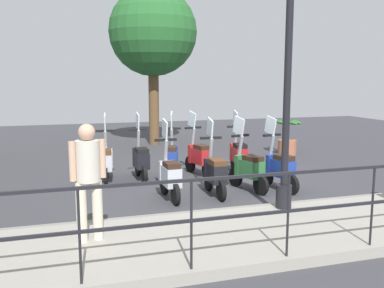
% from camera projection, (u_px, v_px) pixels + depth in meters
% --- Properties ---
extents(ground_plane, '(28.00, 28.00, 0.00)m').
position_uv_depth(ground_plane, '(216.00, 184.00, 9.45)').
color(ground_plane, '#38383D').
extents(promenade_walkway, '(2.20, 20.00, 0.15)m').
position_uv_depth(promenade_walkway, '(288.00, 229.00, 6.46)').
color(promenade_walkway, gray).
rests_on(promenade_walkway, ground_plane).
extents(fence_railing, '(0.04, 16.03, 1.07)m').
position_uv_depth(fence_railing, '(332.00, 194.00, 5.35)').
color(fence_railing, black).
rests_on(fence_railing, promenade_walkway).
extents(lamp_post_near, '(0.26, 0.90, 4.44)m').
position_uv_depth(lamp_post_near, '(287.00, 91.00, 6.96)').
color(lamp_post_near, black).
rests_on(lamp_post_near, promenade_walkway).
extents(pedestrian_distant, '(0.39, 0.48, 1.59)m').
position_uv_depth(pedestrian_distant, '(88.00, 173.00, 5.66)').
color(pedestrian_distant, beige).
rests_on(pedestrian_distant, promenade_walkway).
extents(tree_distant, '(3.03, 3.03, 5.42)m').
position_uv_depth(tree_distant, '(153.00, 33.00, 14.64)').
color(tree_distant, brown).
rests_on(tree_distant, ground_plane).
extents(potted_palm, '(1.06, 0.66, 1.05)m').
position_uv_depth(potted_palm, '(287.00, 140.00, 13.13)').
color(potted_palm, '#9E5B3D').
rests_on(potted_palm, ground_plane).
extents(scooter_near_0, '(1.23, 0.47, 1.54)m').
position_uv_depth(scooter_near_0, '(279.00, 167.00, 8.94)').
color(scooter_near_0, black).
rests_on(scooter_near_0, ground_plane).
extents(scooter_near_1, '(1.21, 0.53, 1.54)m').
position_uv_depth(scooter_near_1, '(248.00, 168.00, 8.88)').
color(scooter_near_1, black).
rests_on(scooter_near_1, ground_plane).
extents(scooter_near_2, '(1.23, 0.44, 1.54)m').
position_uv_depth(scooter_near_2, '(215.00, 172.00, 8.49)').
color(scooter_near_2, black).
rests_on(scooter_near_2, ground_plane).
extents(scooter_near_3, '(1.23, 0.44, 1.54)m').
position_uv_depth(scooter_near_3, '(170.00, 175.00, 8.22)').
color(scooter_near_3, black).
rests_on(scooter_near_3, ground_plane).
extents(scooter_far_0, '(1.23, 0.45, 1.54)m').
position_uv_depth(scooter_far_0, '(238.00, 154.00, 10.51)').
color(scooter_far_0, black).
rests_on(scooter_far_0, ground_plane).
extents(scooter_far_1, '(1.22, 0.50, 1.54)m').
position_uv_depth(scooter_far_1, '(199.00, 156.00, 10.29)').
color(scooter_far_1, black).
rests_on(scooter_far_1, ground_plane).
extents(scooter_far_2, '(1.20, 0.54, 1.54)m').
position_uv_depth(scooter_far_2, '(171.00, 157.00, 10.11)').
color(scooter_far_2, black).
rests_on(scooter_far_2, ground_plane).
extents(scooter_far_3, '(1.23, 0.44, 1.54)m').
position_uv_depth(scooter_far_3, '(141.00, 159.00, 9.85)').
color(scooter_far_3, black).
rests_on(scooter_far_3, ground_plane).
extents(scooter_far_4, '(1.23, 0.44, 1.54)m').
position_uv_depth(scooter_far_4, '(106.00, 161.00, 9.64)').
color(scooter_far_4, black).
rests_on(scooter_far_4, ground_plane).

